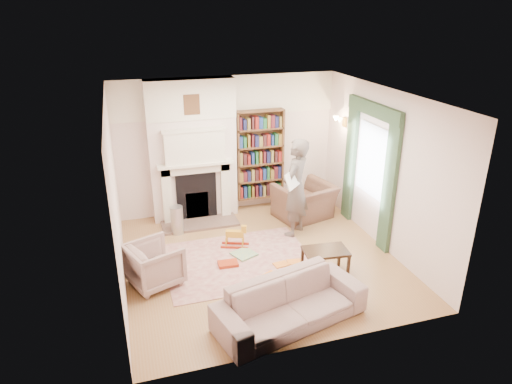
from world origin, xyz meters
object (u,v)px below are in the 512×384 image
object	(u,v)px
armchair_left	(155,264)
rocking_horse	(235,236)
sofa	(290,303)
coffee_table	(325,262)
bookcase	(260,155)
armchair_reading	(304,202)
man_reading	(296,188)
paraffin_heater	(177,220)

from	to	relation	value
armchair_left	rocking_horse	xyz separation A→B (m)	(1.47, 0.77, -0.13)
sofa	rocking_horse	distance (m)	2.27
sofa	coffee_table	size ratio (longest dim) A/B	3.00
bookcase	armchair_left	world-z (taller)	bookcase
coffee_table	armchair_reading	bearing A→B (deg)	81.71
sofa	man_reading	size ratio (longest dim) A/B	1.12
coffee_table	rocking_horse	bearing A→B (deg)	137.09
armchair_left	paraffin_heater	xyz separation A→B (m)	(0.56, 1.61, -0.07)
man_reading	coffee_table	distance (m)	1.66
armchair_left	coffee_table	distance (m)	2.69
bookcase	man_reading	distance (m)	1.44
armchair_reading	paraffin_heater	size ratio (longest dim) A/B	1.99
coffee_table	paraffin_heater	size ratio (longest dim) A/B	1.27
bookcase	coffee_table	world-z (taller)	bookcase
armchair_reading	rocking_horse	world-z (taller)	armchair_reading
sofa	paraffin_heater	xyz separation A→B (m)	(-1.11, 3.10, -0.03)
paraffin_heater	rocking_horse	xyz separation A→B (m)	(0.91, -0.85, -0.06)
sofa	rocking_horse	size ratio (longest dim) A/B	4.24
armchair_left	sofa	distance (m)	2.24
armchair_reading	armchair_left	world-z (taller)	armchair_reading
bookcase	man_reading	xyz separation A→B (m)	(0.26, -1.39, -0.24)
armchair_reading	coffee_table	distance (m)	2.16
sofa	man_reading	world-z (taller)	man_reading
armchair_reading	man_reading	world-z (taller)	man_reading
armchair_reading	bookcase	bearing A→B (deg)	-63.38
bookcase	coffee_table	distance (m)	3.05
rocking_horse	sofa	bearing A→B (deg)	-63.71
bookcase	armchair_reading	xyz separation A→B (m)	(0.71, -0.79, -0.82)
sofa	paraffin_heater	world-z (taller)	sofa
paraffin_heater	armchair_left	bearing A→B (deg)	-109.22
sofa	rocking_horse	xyz separation A→B (m)	(-0.20, 2.26, -0.09)
armchair_left	rocking_horse	bearing A→B (deg)	-84.13
armchair_reading	sofa	size ratio (longest dim) A/B	0.52
bookcase	man_reading	world-z (taller)	bookcase
armchair_left	armchair_reading	bearing A→B (deg)	-85.21
armchair_left	coffee_table	bearing A→B (deg)	-123.08
armchair_left	man_reading	world-z (taller)	man_reading
bookcase	rocking_horse	bearing A→B (deg)	-121.26
bookcase	sofa	world-z (taller)	bookcase
armchair_reading	rocking_horse	xyz separation A→B (m)	(-1.67, -0.79, -0.14)
man_reading	paraffin_heater	distance (m)	2.32
sofa	coffee_table	distance (m)	1.36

